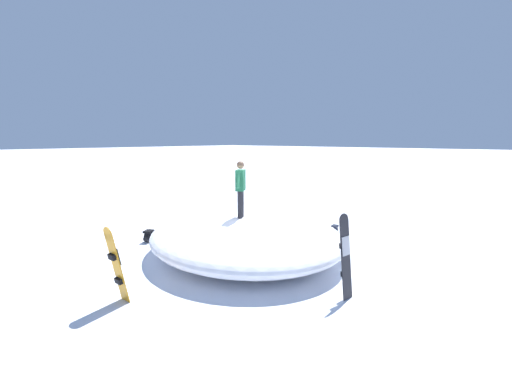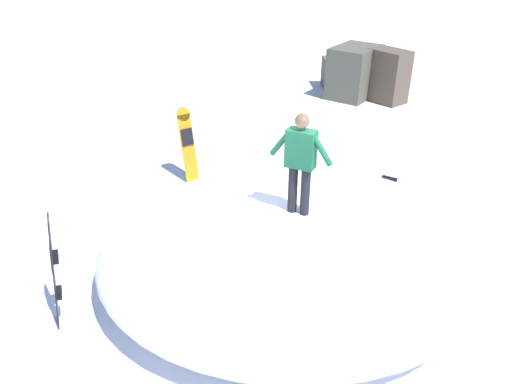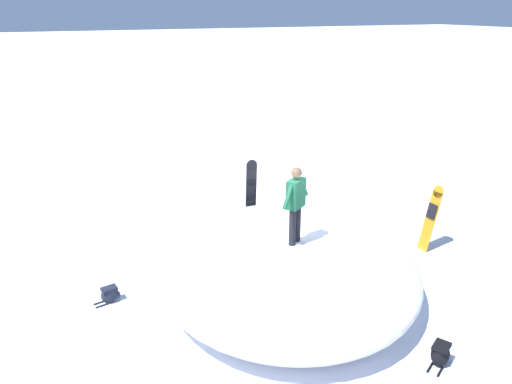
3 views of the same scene
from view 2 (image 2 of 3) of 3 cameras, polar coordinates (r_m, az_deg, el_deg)
name	(u,v)px [view 2 (image 2 of 3)]	position (r m, az deg, el deg)	size (l,w,h in m)	color
ground	(256,267)	(8.10, 0.00, -8.65)	(240.00, 240.00, 0.00)	white
snow_mound	(294,246)	(7.69, 4.42, -6.20)	(5.95, 5.22, 1.06)	white
snowboarder_standing	(300,159)	(7.10, 5.16, 3.82)	(0.85, 0.61, 1.57)	black
snowboard_primary_upright	(188,144)	(10.51, -7.92, 5.55)	(0.34, 0.31, 1.59)	orange
snowboard_secondary_upright	(54,269)	(7.09, -22.31, -8.26)	(0.31, 0.25, 1.75)	black
backpack_near	(387,187)	(10.38, 14.88, 0.62)	(0.57, 0.46, 0.37)	black
rock_outcrop	(360,74)	(16.33, 11.90, 13.17)	(3.12, 2.19, 1.58)	#545144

